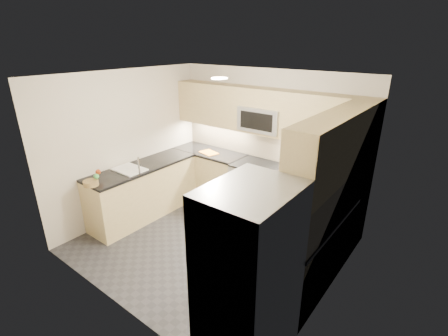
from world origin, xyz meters
TOP-DOWN VIEW (x-y plane):
  - floor at (0.00, 0.00)m, footprint 3.60×3.20m
  - ceiling at (0.00, 0.00)m, footprint 3.60×3.20m
  - wall_back at (0.00, 1.60)m, footprint 3.60×0.02m
  - wall_front at (0.00, -1.60)m, footprint 3.60×0.02m
  - wall_left at (-1.80, 0.00)m, footprint 0.02×3.20m
  - wall_right at (1.80, 0.00)m, footprint 0.02×3.20m
  - base_cab_back_left at (-1.09, 1.30)m, footprint 1.42×0.60m
  - base_cab_back_right at (1.09, 1.30)m, footprint 1.42×0.60m
  - base_cab_right at (1.50, 0.15)m, footprint 0.60×1.70m
  - base_cab_peninsula at (-1.50, 0.00)m, footprint 0.60×2.00m
  - countertop_back_left at (-1.09, 1.30)m, footprint 1.42×0.63m
  - countertop_back_right at (1.09, 1.30)m, footprint 1.42×0.63m
  - countertop_right at (1.50, 0.15)m, footprint 0.63×1.70m
  - countertop_peninsula at (-1.50, 0.00)m, footprint 0.63×2.00m
  - upper_cab_back at (0.00, 1.43)m, footprint 3.60×0.35m
  - upper_cab_right at (1.62, 0.28)m, footprint 0.35×1.95m
  - backsplash_back at (0.00, 1.60)m, footprint 3.60×0.01m
  - backsplash_right at (1.80, 0.45)m, footprint 0.01×2.30m
  - gas_range at (0.00, 1.28)m, footprint 0.76×0.65m
  - range_cooktop at (0.00, 1.28)m, footprint 0.76×0.65m
  - oven_door_glass at (0.00, 0.95)m, footprint 0.62×0.02m
  - oven_handle at (0.00, 0.93)m, footprint 0.60×0.02m
  - microwave at (0.00, 1.40)m, footprint 0.76×0.40m
  - microwave_door at (0.00, 1.20)m, footprint 0.60×0.01m
  - refrigerator at (1.45, -1.15)m, footprint 0.70×0.90m
  - fridge_handle_left at (1.08, -1.33)m, footprint 0.02×0.02m
  - fridge_handle_right at (1.08, -0.97)m, footprint 0.02×0.02m
  - sink_basin at (-1.50, -0.25)m, footprint 0.52×0.38m
  - faucet at (-1.24, -0.25)m, footprint 0.03×0.03m
  - utensil_bowl at (1.37, 1.32)m, footprint 0.39×0.39m
  - cutting_board at (-1.02, 1.21)m, footprint 0.39×0.32m
  - fruit_basket at (-1.44, -0.97)m, footprint 0.23×0.23m
  - fruit_apple at (-1.56, -0.76)m, footprint 0.08×0.08m
  - fruit_pear at (-1.43, -0.88)m, footprint 0.08×0.08m
  - dish_towel_check at (-0.07, 0.91)m, footprint 0.20×0.04m
  - dish_towel_blue at (0.09, 0.91)m, footprint 0.19×0.09m

SIDE VIEW (x-z plane):
  - floor at x=0.00m, z-range 0.00..0.00m
  - base_cab_back_left at x=-1.09m, z-range 0.00..0.90m
  - base_cab_back_right at x=1.09m, z-range 0.00..0.90m
  - base_cab_right at x=1.50m, z-range 0.00..0.90m
  - base_cab_peninsula at x=-1.50m, z-range 0.00..0.90m
  - oven_door_glass at x=0.00m, z-range 0.22..0.68m
  - gas_range at x=0.00m, z-range 0.00..0.91m
  - dish_towel_check at x=-0.07m, z-range 0.36..0.74m
  - dish_towel_blue at x=0.09m, z-range 0.36..0.74m
  - oven_handle at x=0.00m, z-range 0.71..0.73m
  - sink_basin at x=-1.50m, z-range 0.80..0.96m
  - refrigerator at x=1.45m, z-range 0.00..1.80m
  - range_cooktop at x=0.00m, z-range 0.90..0.93m
  - countertop_back_left at x=-1.09m, z-range 0.90..0.94m
  - countertop_back_right at x=1.09m, z-range 0.90..0.94m
  - countertop_right at x=1.50m, z-range 0.90..0.94m
  - countertop_peninsula at x=-1.50m, z-range 0.90..0.94m
  - cutting_board at x=-1.02m, z-range 0.94..0.95m
  - fridge_handle_left at x=1.08m, z-range 0.35..1.55m
  - fridge_handle_right at x=1.08m, z-range 0.35..1.55m
  - fruit_basket at x=-1.44m, z-range 0.94..1.02m
  - utensil_bowl at x=1.37m, z-range 0.94..1.12m
  - fruit_apple at x=-1.56m, z-range 1.02..1.09m
  - fruit_pear at x=-1.43m, z-range 1.02..1.09m
  - faucet at x=-1.24m, z-range 0.94..1.22m
  - backsplash_back at x=0.00m, z-range 0.94..1.45m
  - backsplash_right at x=1.80m, z-range 0.94..1.45m
  - wall_back at x=0.00m, z-range 0.00..2.50m
  - wall_front at x=0.00m, z-range 0.00..2.50m
  - wall_left at x=-1.80m, z-range 0.00..2.50m
  - wall_right at x=1.80m, z-range 0.00..2.50m
  - microwave at x=0.00m, z-range 1.50..1.90m
  - microwave_door at x=0.00m, z-range 1.56..1.84m
  - upper_cab_back at x=0.00m, z-range 1.45..2.20m
  - upper_cab_right at x=1.62m, z-range 1.45..2.20m
  - ceiling at x=0.00m, z-range 2.49..2.51m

